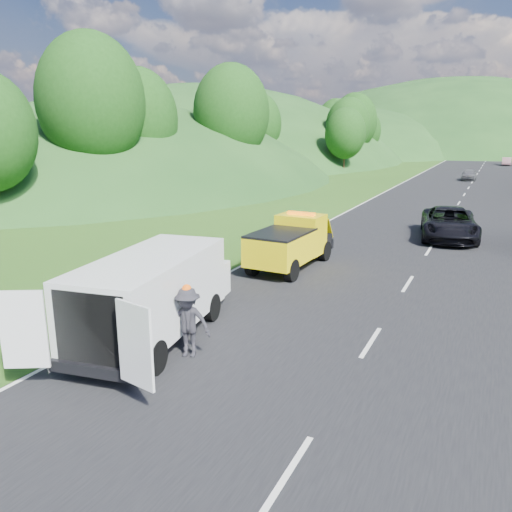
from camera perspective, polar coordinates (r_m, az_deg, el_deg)
The scene contains 15 objects.
ground at distance 16.94m, azimuth 4.61°, elevation -5.57°, with size 320.00×320.00×0.00m, color #38661E.
road_surface at distance 55.25m, azimuth 23.12°, elevation 7.17°, with size 14.00×200.00×0.02m, color black.
tree_line_left at distance 79.07m, azimuth 7.72°, elevation 9.96°, with size 14.00×140.00×14.00m, color #1F4D16, non-canonical shape.
hills_backdrop at distance 149.70m, azimuth 26.66°, elevation 10.57°, with size 201.00×288.60×44.00m, color #2D5B23, non-canonical shape.
tow_truck at distance 21.15m, azimuth 4.07°, elevation 1.58°, with size 2.21×5.35×2.26m.
white_van at distance 14.08m, azimuth -11.59°, elevation -4.07°, with size 3.97×7.21×2.43m.
woman at distance 19.42m, azimuth -4.35°, elevation -2.96°, with size 0.60×0.44×1.63m, color white.
child at distance 16.87m, azimuth -6.48°, elevation -5.71°, with size 0.46×0.36×0.95m, color tan.
worker at distance 13.36m, azimuth -7.65°, elevation -11.28°, with size 1.19×0.69×1.85m, color black.
suitcase at distance 18.81m, azimuth -6.41°, elevation -2.74°, with size 0.33×0.18×0.53m, color brown.
spare_tire at distance 12.95m, azimuth -13.28°, elevation -12.42°, with size 0.68×0.68×0.20m, color black.
passing_suv at distance 28.90m, azimuth 21.06°, elevation 1.84°, with size 2.77×6.02×1.67m, color black.
dist_car_a at distance 63.66m, azimuth 23.13°, elevation 7.95°, with size 1.53×3.79×1.29m, color #47474C.
dist_car_b at distance 93.25m, azimuth 26.67°, elevation 9.23°, with size 1.36×3.91×1.29m, color #7F555D.
dist_car_c at distance 111.59m, azimuth 25.20°, elevation 9.97°, with size 1.79×4.42×1.28m, color #AE6757.
Camera 1 is at (5.72, -14.89, 5.73)m, focal length 35.00 mm.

